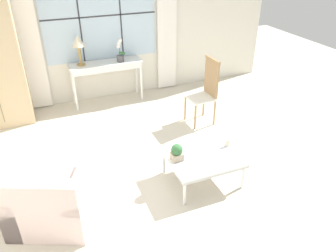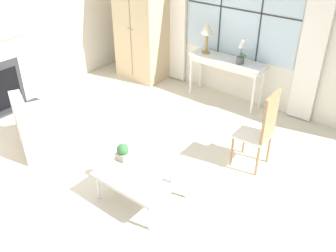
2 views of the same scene
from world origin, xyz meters
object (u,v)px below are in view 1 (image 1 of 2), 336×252
object	(u,v)px
armchair_upholstered	(54,199)
potted_plant_small	(177,152)
console_table	(106,67)
potted_orchid	(120,53)
pillar_candle	(227,143)
coffee_table	(203,158)
side_chair_wooden	(206,88)
table_lamp	(78,43)

from	to	relation	value
armchair_upholstered	potted_plant_small	distance (m)	1.57
armchair_upholstered	potted_plant_small	xyz separation A→B (m)	(1.55, 0.01, 0.25)
console_table	armchair_upholstered	bearing A→B (deg)	-114.16
potted_orchid	potted_plant_small	world-z (taller)	potted_orchid
console_table	pillar_candle	size ratio (longest dim) A/B	11.27
potted_orchid	coffee_table	xyz separation A→B (m)	(0.32, -2.89, -0.61)
side_chair_wooden	coffee_table	xyz separation A→B (m)	(-0.81, -1.48, -0.27)
table_lamp	pillar_candle	xyz separation A→B (m)	(1.46, -2.87, -0.78)
side_chair_wooden	potted_plant_small	distance (m)	1.85
side_chair_wooden	potted_plant_small	world-z (taller)	side_chair_wooden
table_lamp	side_chair_wooden	xyz separation A→B (m)	(1.87, -1.47, -0.60)
console_table	armchair_upholstered	distance (m)	3.21
coffee_table	potted_orchid	bearing A→B (deg)	96.23
table_lamp	coffee_table	bearing A→B (deg)	-70.32
console_table	pillar_candle	world-z (taller)	console_table
console_table	potted_plant_small	world-z (taller)	console_table
potted_plant_small	pillar_candle	world-z (taller)	potted_plant_small
side_chair_wooden	potted_plant_small	size ratio (longest dim) A/B	5.10
armchair_upholstered	pillar_candle	xyz separation A→B (m)	(2.31, 0.03, 0.19)
side_chair_wooden	coffee_table	distance (m)	1.71
potted_orchid	coffee_table	distance (m)	2.97
armchair_upholstered	side_chair_wooden	size ratio (longest dim) A/B	1.04
table_lamp	armchair_upholstered	xyz separation A→B (m)	(-0.85, -2.90, -0.97)
table_lamp	pillar_candle	world-z (taller)	table_lamp
side_chair_wooden	coffee_table	bearing A→B (deg)	-118.75
pillar_candle	table_lamp	bearing A→B (deg)	116.99
armchair_upholstered	potted_plant_small	world-z (taller)	armchair_upholstered
console_table	potted_orchid	bearing A→B (deg)	-10.75
armchair_upholstered	coffee_table	distance (m)	1.90
coffee_table	side_chair_wooden	bearing A→B (deg)	61.25
pillar_candle	console_table	bearing A→B (deg)	109.39
console_table	potted_plant_small	xyz separation A→B (m)	(0.25, -2.89, -0.20)
side_chair_wooden	potted_plant_small	bearing A→B (deg)	-129.26
side_chair_wooden	pillar_candle	size ratio (longest dim) A/B	9.43
console_table	potted_orchid	size ratio (longest dim) A/B	3.10
armchair_upholstered	table_lamp	bearing A→B (deg)	73.75
potted_plant_small	pillar_candle	bearing A→B (deg)	1.79
console_table	potted_orchid	xyz separation A→B (m)	(0.29, -0.05, 0.26)
table_lamp	side_chair_wooden	bearing A→B (deg)	-38.17
side_chair_wooden	pillar_candle	world-z (taller)	side_chair_wooden
console_table	potted_orchid	distance (m)	0.39
coffee_table	armchair_upholstered	bearing A→B (deg)	178.67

